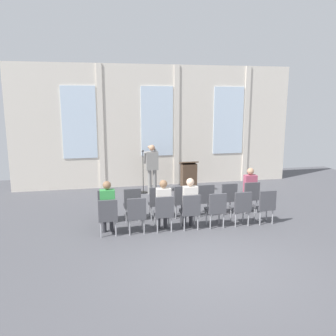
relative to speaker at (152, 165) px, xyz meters
The scene contains 23 objects.
ground_plane 5.70m from the speaker, 85.91° to the right, with size 17.73×17.73×0.00m, color #4C4C51.
rear_partition 1.82m from the speaker, 70.50° to the left, with size 10.73×0.14×4.58m.
speaker is the anchor object (origin of this frame).
mic_stand 0.76m from the speaker, 152.11° to the left, with size 0.28×0.28×1.55m.
lectern 1.40m from the speaker, ahead, with size 0.60×0.48×1.16m.
chair_r0_c0 3.22m from the speaker, 122.04° to the right, with size 0.46×0.44×0.94m.
chair_r0_c1 2.92m from the speaker, 110.19° to the right, with size 0.46×0.44×0.94m.
chair_r0_c2 2.76m from the speaker, 96.26° to the right, with size 0.46×0.44×0.94m.
chair_r0_c3 2.77m from the speaker, 81.56° to the right, with size 0.46×0.44×0.94m.
chair_r0_c4 2.96m from the speaker, 67.88° to the right, with size 0.46×0.44×0.94m.
chair_r0_c5 3.28m from the speaker, 56.40° to the right, with size 0.46×0.44×0.94m.
chair_r0_c6 3.71m from the speaker, 47.31° to the right, with size 0.46×0.44×0.94m.
audience_r0_c6 3.63m from the speaker, 46.44° to the right, with size 0.36×0.39×1.34m.
chair_r1_c0 4.06m from the speaker, 114.81° to the right, with size 0.46×0.44×0.94m.
audience_r1_c0 3.97m from the speaker, 115.29° to the right, with size 0.36×0.39×1.37m.
chair_r1_c1 3.82m from the speaker, 105.20° to the right, with size 0.46×0.44×0.94m.
chair_r1_c2 3.70m from the speaker, 94.63° to the right, with size 0.46×0.44×0.94m.
audience_r1_c2 3.60m from the speaker, 94.74° to the right, with size 0.36×0.39×1.33m.
chair_r1_c3 3.71m from the speaker, 83.75° to the right, with size 0.46×0.44×0.94m.
audience_r1_c3 3.61m from the speaker, 83.61° to the right, with size 0.36×0.39×1.35m.
chair_r1_c4 3.85m from the speaker, 73.29° to the right, with size 0.46×0.44×0.94m.
chair_r1_c5 4.10m from the speaker, 63.86° to the right, with size 0.46×0.44×0.94m.
chair_r1_c6 4.45m from the speaker, 55.73° to the right, with size 0.46×0.44×0.94m.
Camera 1 is at (-2.33, -6.35, 3.32)m, focal length 37.37 mm.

